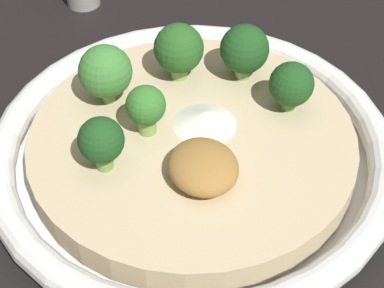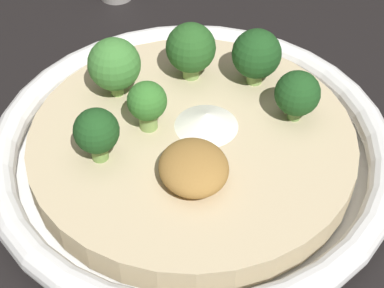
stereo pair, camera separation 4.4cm
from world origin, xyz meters
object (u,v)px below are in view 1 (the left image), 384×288
Objects in this scene: broccoli_back_right at (105,72)px; broccoli_right at (179,49)px; broccoli_front_right at (244,50)px; broccoli_back_left at (101,141)px; risotto_bowl at (192,146)px; broccoli_front at (288,81)px; broccoli_back at (146,107)px.

broccoli_right is at bearing -81.49° from broccoli_back_right.
broccoli_front_right is 0.11m from broccoli_back_right.
broccoli_back_right is at bearing -17.03° from broccoli_back_left.
broccoli_back_left reaches higher than risotto_bowl.
risotto_bowl is 7.48× the size of broccoli_front.
broccoli_front_right is (-0.02, -0.05, -0.00)m from broccoli_right.
broccoli_right is 0.07m from broccoli_back.
broccoli_right is at bearing -39.51° from broccoli_back.
broccoli_back_right is at bearing 67.51° from broccoli_front.
broccoli_back is at bearing 110.71° from broccoli_front_right.
broccoli_right is 0.05m from broccoli_front_right.
broccoli_front is at bearing -84.04° from broccoli_back_left.
broccoli_right is 1.20× the size of broccoli_back.
broccoli_front is (0.00, -0.08, 0.04)m from risotto_bowl.
broccoli_front_right reaches higher than broccoli_back.
risotto_bowl is at bearing 168.33° from broccoli_right.
risotto_bowl is at bearing -81.31° from broccoli_back_left.
broccoli_front is 0.11m from broccoli_back.
broccoli_front_right is (0.05, -0.06, 0.04)m from risotto_bowl.
broccoli_back_left is 0.85× the size of broccoli_back_right.
broccoli_back_right reaches higher than broccoli_back_left.
broccoli_right reaches higher than broccoli_front.
broccoli_back_right is (-0.01, 0.06, 0.00)m from broccoli_right.
broccoli_front is 0.15m from broccoli_back_left.
broccoli_front and broccoli_back have the same top height.
broccoli_front is 0.85× the size of broccoli_right.
broccoli_right is at bearing -46.90° from broccoli_back_left.
broccoli_right reaches higher than risotto_bowl.
broccoli_back_left is 0.14m from broccoli_front_right.
broccoli_right is (0.07, -0.01, 0.04)m from risotto_bowl.
broccoli_back_left is 0.07m from broccoli_back_right.
broccoli_front is 0.98× the size of broccoli_back_left.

